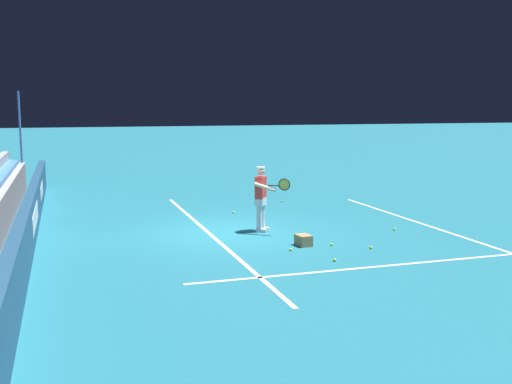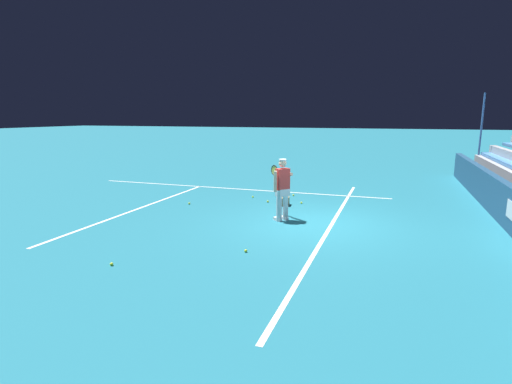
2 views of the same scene
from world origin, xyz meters
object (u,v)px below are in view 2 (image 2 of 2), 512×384
tennis_ball_far_left (293,195)px  tennis_ball_on_baseline (189,203)px  tennis_ball_by_box (112,264)px  tennis_ball_stray_back (246,251)px  tennis_ball_toward_net (268,201)px  tennis_player (282,189)px  ball_box_cardboard (284,201)px  tennis_ball_near_player (301,203)px  tennis_ball_far_right (253,197)px

tennis_ball_far_left → tennis_ball_on_baseline: size_ratio=1.00×
tennis_ball_by_box → tennis_ball_far_left: size_ratio=1.00×
tennis_ball_by_box → tennis_ball_far_left: bearing=-12.4°
tennis_ball_stray_back → tennis_ball_toward_net: same height
tennis_ball_stray_back → tennis_ball_far_left: (6.21, 0.49, 0.00)m
tennis_player → ball_box_cardboard: bearing=13.2°
tennis_ball_by_box → tennis_ball_on_baseline: (5.33, 1.20, 0.00)m
ball_box_cardboard → tennis_ball_by_box: (-6.23, 1.78, -0.10)m
tennis_ball_by_box → tennis_ball_stray_back: 2.71m
ball_box_cardboard → tennis_ball_stray_back: size_ratio=6.06×
ball_box_cardboard → tennis_player: bearing=-166.8°
ball_box_cardboard → tennis_ball_toward_net: size_ratio=6.06×
tennis_ball_near_player → tennis_ball_on_baseline: size_ratio=1.00×
ball_box_cardboard → tennis_ball_far_left: 1.57m
tennis_ball_stray_back → tennis_ball_on_baseline: 5.05m
ball_box_cardboard → tennis_ball_near_player: ball_box_cardboard is taller
tennis_ball_on_baseline → tennis_ball_far_right: bearing=-43.7°
ball_box_cardboard → tennis_ball_far_right: size_ratio=6.06×
ball_box_cardboard → tennis_ball_toward_net: (0.23, 0.63, -0.10)m
ball_box_cardboard → tennis_ball_on_baseline: 3.11m
tennis_player → tennis_ball_far_left: tennis_player is taller
tennis_ball_on_baseline → tennis_ball_toward_net: bearing=-64.3°
tennis_ball_toward_net → tennis_ball_on_baseline: bearing=115.7°
tennis_ball_by_box → tennis_ball_far_left: (7.79, -1.71, 0.00)m
ball_box_cardboard → tennis_ball_far_right: bearing=59.8°
tennis_ball_stray_back → tennis_ball_far_left: size_ratio=1.00×
tennis_ball_by_box → tennis_ball_near_player: bearing=-18.9°
tennis_player → tennis_ball_stray_back: tennis_player is taller
tennis_player → tennis_ball_stray_back: size_ratio=25.98×
tennis_ball_far_left → tennis_ball_on_baseline: same height
tennis_ball_far_right → tennis_ball_far_left: (0.77, -1.29, 0.00)m
tennis_ball_on_baseline → tennis_ball_by_box: bearing=-167.4°
tennis_ball_far_right → tennis_ball_stray_back: size_ratio=1.00×
tennis_ball_far_right → tennis_ball_toward_net: 0.92m
tennis_ball_far_left → tennis_ball_by_box: bearing=167.6°
tennis_ball_stray_back → tennis_ball_far_left: same height
ball_box_cardboard → tennis_ball_by_box: bearing=164.0°
tennis_ball_by_box → tennis_ball_stray_back: same height
tennis_player → tennis_ball_far_left: (3.42, 0.51, -0.86)m
tennis_player → tennis_ball_stray_back: (-2.79, 0.02, -0.86)m
tennis_ball_near_player → tennis_ball_far_left: (1.16, 0.56, 0.00)m
tennis_player → tennis_ball_by_box: (-4.37, 2.22, -0.86)m
tennis_ball_near_player → tennis_ball_far_right: size_ratio=1.00×
tennis_ball_far_left → tennis_ball_on_baseline: (-2.46, 2.90, 0.00)m
ball_box_cardboard → tennis_ball_on_baseline: ball_box_cardboard is taller
ball_box_cardboard → tennis_ball_near_player: bearing=-49.9°
tennis_ball_far_right → tennis_ball_on_baseline: 2.34m
tennis_ball_near_player → tennis_ball_far_right: bearing=78.2°
ball_box_cardboard → tennis_ball_near_player: 0.64m
tennis_player → tennis_ball_toward_net: bearing=27.0°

